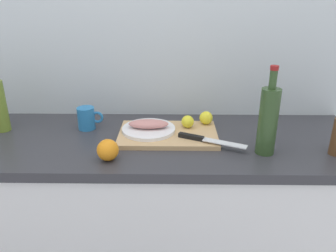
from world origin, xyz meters
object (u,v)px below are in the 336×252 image
Objects in this scene: white_plate at (149,129)px; fish_fillet at (149,124)px; wine_bottle at (268,120)px; coffee_mug_0 at (87,118)px; chef_knife at (203,139)px; lemon_0 at (206,118)px; cutting_board at (168,134)px.

fish_fillet reaches higher than white_plate.
fish_fillet is 0.51m from wine_bottle.
white_plate is 0.30m from coffee_mug_0.
chef_knife is 0.79× the size of wine_bottle.
cutting_board is at bearing -150.12° from lemon_0.
lemon_0 reaches higher than cutting_board.
wine_bottle is at bearing 10.35° from chef_knife.
fish_fillet is 2.90× the size of lemon_0.
cutting_board is at bearing 158.91° from wine_bottle.
wine_bottle reaches higher than white_plate.
coffee_mug_0 is (-0.55, -0.02, 0.00)m from lemon_0.
wine_bottle reaches higher than fish_fillet.
white_plate is at bearing 90.00° from fish_fillet.
fish_fillet is at bearing -161.97° from lemon_0.
wine_bottle is at bearing -21.09° from cutting_board.
coffee_mug_0 is at bearing 162.97° from wine_bottle.
wine_bottle is (0.21, -0.25, 0.09)m from lemon_0.
fish_fillet is at bearing 160.80° from wine_bottle.
chef_knife is (0.23, -0.10, 0.00)m from white_plate.
cutting_board is 0.20m from lemon_0.
fish_fillet reaches higher than chef_knife.
fish_fillet is at bearing -90.00° from white_plate.
chef_knife is 0.19m from lemon_0.
lemon_0 reaches higher than fish_fillet.
fish_fillet is 0.30m from coffee_mug_0.
cutting_board is 2.43× the size of fish_fillet.
white_plate is 0.27m from lemon_0.
fish_fillet is 0.51× the size of wine_bottle.
chef_knife is at bearing -23.92° from white_plate.
lemon_0 is at bearing 130.28° from wine_bottle.
fish_fillet reaches higher than cutting_board.
wine_bottle is at bearing -19.20° from fish_fillet.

